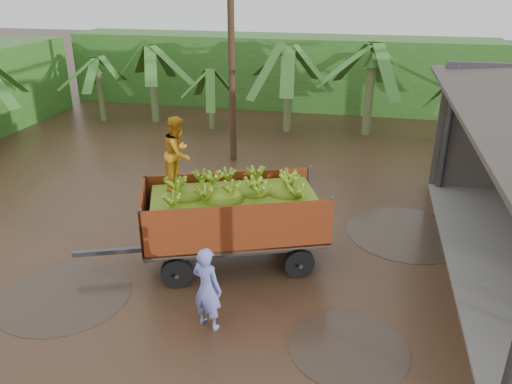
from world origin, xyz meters
TOP-DOWN VIEW (x-y plane):
  - ground at (0.00, 0.00)m, footprint 100.00×100.00m
  - hedge_north at (-2.00, 16.00)m, footprint 22.00×3.00m
  - banana_trailer at (-0.12, -0.16)m, footprint 5.89×3.44m
  - man_blue at (0.04, -2.65)m, footprint 0.75×0.62m
  - utility_pole at (-2.02, 6.94)m, footprint 1.20×0.24m
  - banana_plants at (-4.56, 6.85)m, footprint 24.41×20.67m

SIDE VIEW (x-z plane):
  - ground at x=0.00m, z-range 0.00..0.00m
  - man_blue at x=0.04m, z-range 0.00..1.77m
  - banana_trailer at x=-0.12m, z-range -0.52..3.14m
  - hedge_north at x=-2.00m, z-range 0.00..3.60m
  - banana_plants at x=-4.56m, z-range -0.19..3.80m
  - utility_pole at x=-2.02m, z-range 0.06..8.31m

